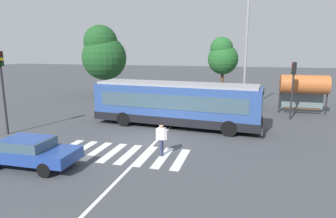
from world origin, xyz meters
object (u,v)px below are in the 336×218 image
object	(u,v)px
foreground_sedan	(28,151)
parked_car_blue	(190,95)
background_tree_left	(103,53)
pedestrian_crossing_street	(161,137)
parked_car_black	(246,98)
city_transit_bus	(176,104)
traffic_light_near_corner	(2,80)
background_tree_right	(222,56)
traffic_light_far_corner	(293,81)
parked_car_white	(216,96)
bus_stop_shelter	(304,85)
twin_arm_street_lamp	(247,37)
parked_car_silver	(165,94)
parked_car_red	(141,93)

from	to	relation	value
foreground_sedan	parked_car_blue	xyz separation A→B (m)	(4.06, 18.17, 0.00)
background_tree_left	parked_car_blue	bearing A→B (deg)	-12.19
parked_car_blue	pedestrian_crossing_street	bearing A→B (deg)	-84.72
parked_car_blue	parked_car_black	size ratio (longest dim) A/B	0.99
city_transit_bus	parked_car_blue	bearing A→B (deg)	94.67
parked_car_blue	traffic_light_near_corner	bearing A→B (deg)	-122.88
parked_car_black	background_tree_right	world-z (taller)	background_tree_right
traffic_light_near_corner	traffic_light_far_corner	bearing A→B (deg)	26.35
parked_car_blue	traffic_light_far_corner	distance (m)	10.49
foreground_sedan	parked_car_blue	world-z (taller)	same
pedestrian_crossing_street	parked_car_blue	xyz separation A→B (m)	(-1.41, 15.25, -0.20)
parked_car_white	bus_stop_shelter	world-z (taller)	bus_stop_shelter
city_transit_bus	traffic_light_far_corner	xyz separation A→B (m)	(8.07, 4.25, 1.37)
bus_stop_shelter	twin_arm_street_lamp	size ratio (longest dim) A/B	0.36
city_transit_bus	traffic_light_far_corner	distance (m)	9.22
parked_car_blue	background_tree_left	distance (m)	11.62
bus_stop_shelter	pedestrian_crossing_street	bearing A→B (deg)	-124.74
parked_car_silver	parked_car_blue	world-z (taller)	same
parked_car_silver	traffic_light_near_corner	world-z (taller)	traffic_light_near_corner
parked_car_black	bus_stop_shelter	world-z (taller)	bus_stop_shelter
pedestrian_crossing_street	parked_car_white	size ratio (longest dim) A/B	0.38
twin_arm_street_lamp	parked_car_red	bearing A→B (deg)	165.30
city_transit_bus	parked_car_blue	world-z (taller)	city_transit_bus
traffic_light_far_corner	pedestrian_crossing_street	bearing A→B (deg)	-126.49
city_transit_bus	parked_car_white	size ratio (longest dim) A/B	2.62
parked_car_white	traffic_light_far_corner	xyz separation A→B (m)	(6.19, -5.34, 2.19)
parked_car_white	traffic_light_far_corner	distance (m)	8.46
traffic_light_far_corner	background_tree_left	size ratio (longest dim) A/B	0.54
foreground_sedan	city_transit_bus	bearing A→B (deg)	60.97
parked_car_blue	parked_car_white	distance (m)	2.66
city_transit_bus	parked_car_red	size ratio (longest dim) A/B	2.62
pedestrian_crossing_street	traffic_light_far_corner	size ratio (longest dim) A/B	0.39
background_tree_right	city_transit_bus	bearing A→B (deg)	-98.46
traffic_light_near_corner	bus_stop_shelter	distance (m)	22.31
city_transit_bus	parked_car_white	distance (m)	9.80
pedestrian_crossing_street	parked_car_silver	xyz separation A→B (m)	(-4.00, 15.25, -0.20)
background_tree_left	city_transit_bus	bearing A→B (deg)	-45.87
foreground_sedan	parked_car_red	world-z (taller)	same
parked_car_silver	traffic_light_far_corner	xyz separation A→B (m)	(11.43, -5.20, 2.19)
parked_car_blue	parked_car_black	xyz separation A→B (m)	(5.50, -0.23, 0.00)
traffic_light_far_corner	background_tree_left	distance (m)	20.95
pedestrian_crossing_street	parked_car_black	world-z (taller)	pedestrian_crossing_street
parked_car_blue	traffic_light_near_corner	xyz separation A→B (m)	(-9.11, -14.09, 2.69)
parked_car_white	pedestrian_crossing_street	bearing A→B (deg)	-94.62
parked_car_white	bus_stop_shelter	distance (m)	8.13
city_transit_bus	foreground_sedan	bearing A→B (deg)	-119.03
parked_car_silver	background_tree_right	xyz separation A→B (m)	(5.40, 4.26, 3.81)
traffic_light_near_corner	bus_stop_shelter	world-z (taller)	traffic_light_near_corner
background_tree_left	background_tree_right	bearing A→B (deg)	8.33
traffic_light_far_corner	bus_stop_shelter	xyz separation A→B (m)	(1.23, 2.45, -0.54)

